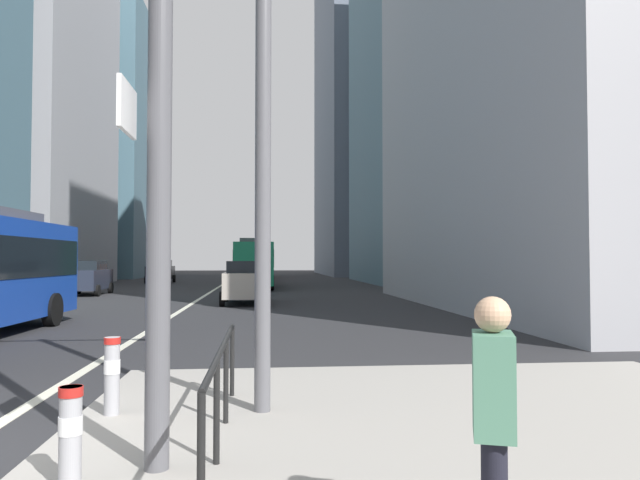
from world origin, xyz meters
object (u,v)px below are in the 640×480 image
city_bus_red_distant (257,261)px  bollard_right (70,431)px  car_oncoming_mid (88,277)px  pedestrian_waiting (494,418)px  car_receding_near (244,282)px  bollard_back (112,372)px  city_bus_red_receding (253,262)px  car_oncoming_far (161,271)px  street_lamp_post (264,2)px  car_receding_far (259,271)px

city_bus_red_distant → bollard_right: (-0.90, -59.80, -1.22)m
car_oncoming_mid → pedestrian_waiting: (11.30, -30.97, 0.07)m
car_receding_near → bollard_back: bearing=-92.8°
city_bus_red_receding → car_oncoming_far: size_ratio=2.61×
city_bus_red_receding → bollard_back: 34.75m
street_lamp_post → bollard_back: 4.96m
car_receding_far → bollard_right: 47.56m
pedestrian_waiting → city_bus_red_distant: bearing=91.9°
city_bus_red_distant → bollard_right: size_ratio=12.83×
car_oncoming_mid → car_receding_far: bearing=62.3°
city_bus_red_receding → bollard_right: city_bus_red_receding is taller
street_lamp_post → bollard_right: size_ratio=9.65×
city_bus_red_distant → bollard_back: city_bus_red_distant is taller
city_bus_red_receding → car_oncoming_mid: city_bus_red_receding is taller
car_receding_near → bollard_back: car_receding_near is taller
city_bus_red_receding → car_receding_near: size_ratio=2.68×
car_oncoming_far → street_lamp_post: bearing=-78.8°
city_bus_red_receding → car_receding_near: (-0.10, -15.10, -0.85)m
city_bus_red_receding → car_oncoming_mid: 11.93m
car_receding_far → car_receding_near: bearing=-91.1°
car_receding_far → bollard_back: size_ratio=4.33×
street_lamp_post → bollard_back: size_ratio=8.59×
car_receding_near → pedestrian_waiting: car_receding_near is taller
pedestrian_waiting → street_lamp_post: bearing=109.9°
bollard_right → bollard_back: bearing=96.1°
car_receding_far → bollard_back: (-1.46, -45.23, -0.32)m
car_receding_far → pedestrian_waiting: bearing=-88.0°
car_oncoming_far → pedestrian_waiting: 48.85m
car_receding_near → car_receding_far: 25.63m
street_lamp_post → bollard_right: 5.44m
pedestrian_waiting → car_receding_far: bearing=92.0°
car_oncoming_far → city_bus_red_receding: bearing=-49.1°
car_receding_far → bollard_right: bearing=-91.5°
city_bus_red_receding → car_receding_near: city_bus_red_receding is taller
city_bus_red_distant → car_receding_far: 12.29m
car_oncoming_mid → car_receding_near: (9.03, -7.48, 0.00)m
car_oncoming_mid → car_receding_near: bearing=-39.6°
car_oncoming_far → car_oncoming_mid: bearing=-94.0°
car_receding_near → car_oncoming_far: bearing=107.9°
city_bus_red_distant → car_receding_far: bearing=-88.6°
city_bus_red_distant → pedestrian_waiting: (2.07, -61.37, -0.77)m
city_bus_red_distant → car_oncoming_far: city_bus_red_distant is taller
car_oncoming_mid → bollard_right: size_ratio=5.09×
street_lamp_post → pedestrian_waiting: 5.90m
bollard_back → street_lamp_post: bearing=-0.1°
car_oncoming_mid → city_bus_red_receding: bearing=39.8°
bollard_back → city_bus_red_receding: bearing=88.3°
city_bus_red_distant → car_receding_near: size_ratio=2.44×
bollard_back → pedestrian_waiting: pedestrian_waiting is taller
car_receding_near → bollard_right: size_ratio=5.26×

